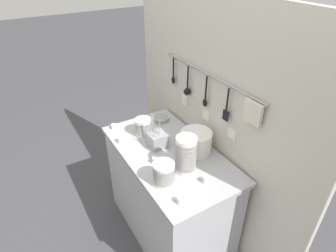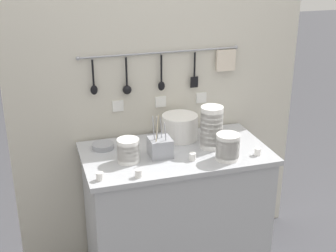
{
  "view_description": "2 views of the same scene",
  "coord_description": "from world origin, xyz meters",
  "px_view_note": "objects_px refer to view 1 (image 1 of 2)",
  "views": [
    {
      "loc": [
        1.37,
        -0.83,
        2.1
      ],
      "look_at": [
        -0.0,
        -0.01,
        1.07
      ],
      "focal_mm": 30.0,
      "sensor_mm": 36.0,
      "label": 1
    },
    {
      "loc": [
        -0.79,
        -2.42,
        2.04
      ],
      "look_at": [
        -0.06,
        -0.02,
        1.03
      ],
      "focal_mm": 50.0,
      "sensor_mm": 36.0,
      "label": 2
    }
  ],
  "objects_px": {
    "cup_by_caddy": "(155,160)",
    "cup_edge_far": "(180,200)",
    "cutlery_caddy": "(157,140)",
    "cup_beside_plates": "(206,180)",
    "bowl_stack_nested_right": "(186,155)",
    "plate_stack": "(196,142)",
    "cup_back_left": "(120,140)",
    "cup_back_right": "(114,126)",
    "bowl_stack_short_front": "(164,173)",
    "steel_mixing_bowl": "(161,119)",
    "bowl_stack_back_corner": "(143,127)"
  },
  "relations": [
    {
      "from": "bowl_stack_nested_right",
      "to": "cup_edge_far",
      "type": "xyz_separation_m",
      "value": [
        0.22,
        -0.18,
        -0.11
      ]
    },
    {
      "from": "cup_by_caddy",
      "to": "bowl_stack_back_corner",
      "type": "bearing_deg",
      "value": 165.59
    },
    {
      "from": "bowl_stack_back_corner",
      "to": "steel_mixing_bowl",
      "type": "relative_size",
      "value": 1.03
    },
    {
      "from": "cutlery_caddy",
      "to": "cup_beside_plates",
      "type": "relative_size",
      "value": 6.09
    },
    {
      "from": "cup_edge_far",
      "to": "bowl_stack_short_front",
      "type": "bearing_deg",
      "value": 179.33
    },
    {
      "from": "cup_beside_plates",
      "to": "cup_by_caddy",
      "type": "relative_size",
      "value": 1.0
    },
    {
      "from": "cutlery_caddy",
      "to": "steel_mixing_bowl",
      "type": "bearing_deg",
      "value": 146.16
    },
    {
      "from": "plate_stack",
      "to": "bowl_stack_nested_right",
      "type": "bearing_deg",
      "value": -52.6
    },
    {
      "from": "bowl_stack_nested_right",
      "to": "cup_back_right",
      "type": "bearing_deg",
      "value": -163.07
    },
    {
      "from": "bowl_stack_short_front",
      "to": "cup_back_left",
      "type": "distance_m",
      "value": 0.55
    },
    {
      "from": "steel_mixing_bowl",
      "to": "cup_beside_plates",
      "type": "height_order",
      "value": "cup_beside_plates"
    },
    {
      "from": "bowl_stack_back_corner",
      "to": "bowl_stack_short_front",
      "type": "bearing_deg",
      "value": -13.88
    },
    {
      "from": "steel_mixing_bowl",
      "to": "cup_beside_plates",
      "type": "distance_m",
      "value": 0.8
    },
    {
      "from": "cup_edge_far",
      "to": "plate_stack",
      "type": "bearing_deg",
      "value": 134.59
    },
    {
      "from": "plate_stack",
      "to": "cup_by_caddy",
      "type": "relative_size",
      "value": 5.18
    },
    {
      "from": "cup_back_left",
      "to": "cup_edge_far",
      "type": "xyz_separation_m",
      "value": [
        0.73,
        0.06,
        0.0
      ]
    },
    {
      "from": "steel_mixing_bowl",
      "to": "cutlery_caddy",
      "type": "height_order",
      "value": "cutlery_caddy"
    },
    {
      "from": "cup_beside_plates",
      "to": "bowl_stack_nested_right",
      "type": "bearing_deg",
      "value": -163.69
    },
    {
      "from": "steel_mixing_bowl",
      "to": "cutlery_caddy",
      "type": "bearing_deg",
      "value": -33.84
    },
    {
      "from": "cup_by_caddy",
      "to": "cup_edge_far",
      "type": "distance_m",
      "value": 0.39
    },
    {
      "from": "bowl_stack_nested_right",
      "to": "steel_mixing_bowl",
      "type": "distance_m",
      "value": 0.67
    },
    {
      "from": "bowl_stack_back_corner",
      "to": "cup_back_right",
      "type": "height_order",
      "value": "bowl_stack_back_corner"
    },
    {
      "from": "cutlery_caddy",
      "to": "cup_back_right",
      "type": "xyz_separation_m",
      "value": [
        -0.39,
        -0.19,
        -0.04
      ]
    },
    {
      "from": "bowl_stack_nested_right",
      "to": "plate_stack",
      "type": "relative_size",
      "value": 1.15
    },
    {
      "from": "plate_stack",
      "to": "cup_back_left",
      "type": "xyz_separation_m",
      "value": [
        -0.37,
        -0.43,
        -0.06
      ]
    },
    {
      "from": "steel_mixing_bowl",
      "to": "cup_back_right",
      "type": "relative_size",
      "value": 3.06
    },
    {
      "from": "plate_stack",
      "to": "cup_beside_plates",
      "type": "distance_m",
      "value": 0.33
    },
    {
      "from": "bowl_stack_back_corner",
      "to": "cup_back_left",
      "type": "xyz_separation_m",
      "value": [
        0.01,
        -0.2,
        -0.05
      ]
    },
    {
      "from": "bowl_stack_short_front",
      "to": "steel_mixing_bowl",
      "type": "xyz_separation_m",
      "value": [
        -0.66,
        0.36,
        -0.06
      ]
    },
    {
      "from": "cup_beside_plates",
      "to": "cup_edge_far",
      "type": "height_order",
      "value": "same"
    },
    {
      "from": "bowl_stack_back_corner",
      "to": "cup_by_caddy",
      "type": "bearing_deg",
      "value": -14.41
    },
    {
      "from": "bowl_stack_short_front",
      "to": "cup_back_right",
      "type": "height_order",
      "value": "bowl_stack_short_front"
    },
    {
      "from": "plate_stack",
      "to": "steel_mixing_bowl",
      "type": "relative_size",
      "value": 1.69
    },
    {
      "from": "bowl_stack_back_corner",
      "to": "bowl_stack_nested_right",
      "type": "distance_m",
      "value": 0.53
    },
    {
      "from": "bowl_stack_nested_right",
      "to": "cutlery_caddy",
      "type": "height_order",
      "value": "cutlery_caddy"
    },
    {
      "from": "bowl_stack_back_corner",
      "to": "plate_stack",
      "type": "distance_m",
      "value": 0.45
    },
    {
      "from": "cup_by_caddy",
      "to": "cup_back_right",
      "type": "distance_m",
      "value": 0.55
    },
    {
      "from": "bowl_stack_back_corner",
      "to": "bowl_stack_nested_right",
      "type": "relative_size",
      "value": 0.53
    },
    {
      "from": "bowl_stack_short_front",
      "to": "cup_beside_plates",
      "type": "xyz_separation_m",
      "value": [
        0.13,
        0.23,
        -0.06
      ]
    },
    {
      "from": "plate_stack",
      "to": "cup_back_right",
      "type": "distance_m",
      "value": 0.7
    },
    {
      "from": "bowl_stack_short_front",
      "to": "cup_back_right",
      "type": "xyz_separation_m",
      "value": [
        -0.74,
        -0.04,
        -0.06
      ]
    },
    {
      "from": "bowl_stack_short_front",
      "to": "cup_back_right",
      "type": "bearing_deg",
      "value": -177.18
    },
    {
      "from": "bowl_stack_back_corner",
      "to": "steel_mixing_bowl",
      "type": "height_order",
      "value": "bowl_stack_back_corner"
    },
    {
      "from": "bowl_stack_nested_right",
      "to": "cutlery_caddy",
      "type": "bearing_deg",
      "value": -175.42
    },
    {
      "from": "cup_beside_plates",
      "to": "cup_back_right",
      "type": "bearing_deg",
      "value": -163.18
    },
    {
      "from": "cup_back_left",
      "to": "cup_back_right",
      "type": "xyz_separation_m",
      "value": [
        -0.2,
        0.03,
        0.0
      ]
    },
    {
      "from": "steel_mixing_bowl",
      "to": "cup_back_right",
      "type": "xyz_separation_m",
      "value": [
        -0.08,
        -0.39,
        0.01
      ]
    },
    {
      "from": "steel_mixing_bowl",
      "to": "cup_back_left",
      "type": "bearing_deg",
      "value": -74.12
    },
    {
      "from": "cup_beside_plates",
      "to": "cup_back_right",
      "type": "relative_size",
      "value": 1.0
    },
    {
      "from": "cup_back_left",
      "to": "cup_by_caddy",
      "type": "distance_m",
      "value": 0.36
    }
  ]
}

